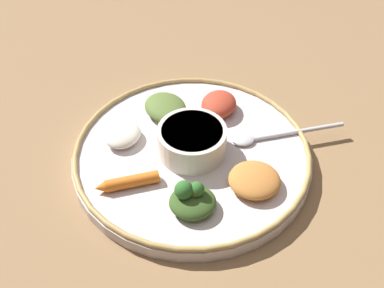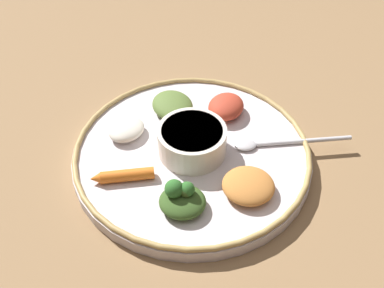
{
  "view_description": "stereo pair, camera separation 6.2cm",
  "coord_description": "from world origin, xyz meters",
  "px_view_note": "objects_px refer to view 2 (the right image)",
  "views": [
    {
      "loc": [
        -0.48,
        -0.05,
        0.51
      ],
      "look_at": [
        0.0,
        0.0,
        0.03
      ],
      "focal_mm": 43.24,
      "sensor_mm": 36.0,
      "label": 1
    },
    {
      "loc": [
        -0.47,
        -0.11,
        0.51
      ],
      "look_at": [
        0.0,
        0.0,
        0.03
      ],
      "focal_mm": 43.24,
      "sensor_mm": 36.0,
      "label": 2
    }
  ],
  "objects_px": {
    "center_bowl": "(192,140)",
    "greens_pile": "(182,199)",
    "spoon": "(275,143)",
    "carrot_near_spoon": "(123,176)"
  },
  "relations": [
    {
      "from": "greens_pile",
      "to": "carrot_near_spoon",
      "type": "xyz_separation_m",
      "value": [
        0.03,
        0.09,
        -0.01
      ]
    },
    {
      "from": "spoon",
      "to": "carrot_near_spoon",
      "type": "distance_m",
      "value": 0.23
    },
    {
      "from": "spoon",
      "to": "greens_pile",
      "type": "xyz_separation_m",
      "value": [
        -0.15,
        0.11,
        0.01
      ]
    },
    {
      "from": "center_bowl",
      "to": "carrot_near_spoon",
      "type": "relative_size",
      "value": 1.13
    },
    {
      "from": "greens_pile",
      "to": "spoon",
      "type": "bearing_deg",
      "value": -36.49
    },
    {
      "from": "center_bowl",
      "to": "spoon",
      "type": "bearing_deg",
      "value": -70.78
    },
    {
      "from": "center_bowl",
      "to": "greens_pile",
      "type": "relative_size",
      "value": 1.49
    },
    {
      "from": "spoon",
      "to": "greens_pile",
      "type": "bearing_deg",
      "value": 143.51
    },
    {
      "from": "center_bowl",
      "to": "greens_pile",
      "type": "height_order",
      "value": "greens_pile"
    },
    {
      "from": "center_bowl",
      "to": "spoon",
      "type": "distance_m",
      "value": 0.13
    }
  ]
}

